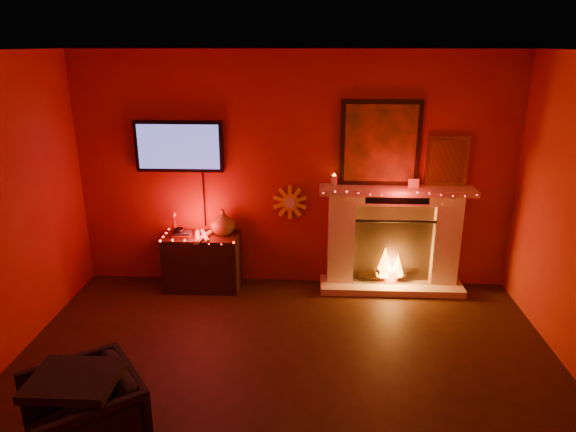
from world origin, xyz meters
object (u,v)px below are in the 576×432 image
(fireplace, at_px, (393,229))
(tv, at_px, (179,147))
(armchair, at_px, (84,420))
(console_table, at_px, (204,257))
(sunburst_clock, at_px, (290,202))

(fireplace, relative_size, tv, 1.76)
(fireplace, height_order, armchair, fireplace)
(fireplace, bearing_deg, console_table, -176.73)
(armchair, bearing_deg, sunburst_clock, 119.61)
(tv, distance_m, sunburst_clock, 1.41)
(console_table, height_order, armchair, console_table)
(sunburst_clock, distance_m, console_table, 1.19)
(fireplace, bearing_deg, armchair, -131.16)
(tv, height_order, sunburst_clock, tv)
(console_table, xyz_separation_m, armchair, (-0.27, -2.68, -0.05))
(tv, bearing_deg, sunburst_clock, 1.24)
(tv, relative_size, console_table, 1.31)
(sunburst_clock, distance_m, armchair, 3.23)
(sunburst_clock, bearing_deg, tv, -178.76)
(fireplace, distance_m, console_table, 2.22)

